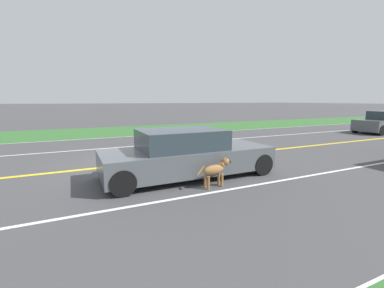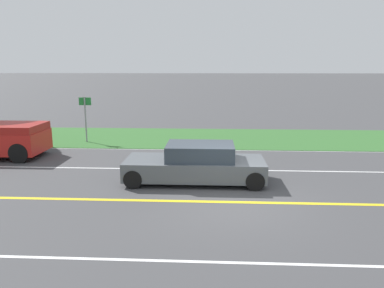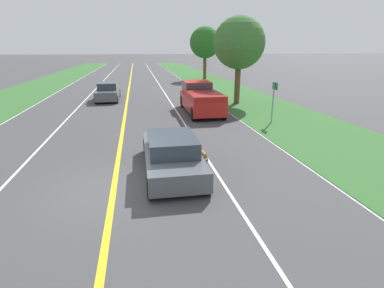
{
  "view_description": "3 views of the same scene",
  "coord_description": "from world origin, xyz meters",
  "px_view_note": "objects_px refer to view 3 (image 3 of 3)",
  "views": [
    {
      "loc": [
        8.52,
        -1.76,
        2.14
      ],
      "look_at": [
        2.1,
        1.25,
        0.94
      ],
      "focal_mm": 24.0,
      "sensor_mm": 36.0,
      "label": 1
    },
    {
      "loc": [
        -10.54,
        0.61,
        3.96
      ],
      "look_at": [
        2.51,
        1.3,
        1.23
      ],
      "focal_mm": 35.0,
      "sensor_mm": 36.0,
      "label": 2
    },
    {
      "loc": [
        0.91,
        -8.83,
        4.24
      ],
      "look_at": [
        2.8,
        1.61,
        0.81
      ],
      "focal_mm": 28.0,
      "sensor_mm": 36.0,
      "label": 3
    }
  ],
  "objects_px": {
    "oncoming_car": "(108,92)",
    "street_sign": "(274,97)",
    "ego_car": "(172,154)",
    "roadside_tree_right_far": "(205,43)",
    "roadside_tree_right_near": "(239,43)",
    "pickup_truck": "(200,98)",
    "dog": "(202,154)"
  },
  "relations": [
    {
      "from": "dog",
      "to": "roadside_tree_right_near",
      "type": "height_order",
      "value": "roadside_tree_right_near"
    },
    {
      "from": "roadside_tree_right_far",
      "to": "oncoming_car",
      "type": "bearing_deg",
      "value": -127.43
    },
    {
      "from": "roadside_tree_right_near",
      "to": "street_sign",
      "type": "xyz_separation_m",
      "value": [
        -0.0,
        -6.51,
        -3.01
      ]
    },
    {
      "from": "roadside_tree_right_far",
      "to": "street_sign",
      "type": "height_order",
      "value": "roadside_tree_right_far"
    },
    {
      "from": "ego_car",
      "to": "pickup_truck",
      "type": "height_order",
      "value": "pickup_truck"
    },
    {
      "from": "ego_car",
      "to": "dog",
      "type": "bearing_deg",
      "value": 14.72
    },
    {
      "from": "oncoming_car",
      "to": "street_sign",
      "type": "height_order",
      "value": "street_sign"
    },
    {
      "from": "dog",
      "to": "roadside_tree_right_far",
      "type": "height_order",
      "value": "roadside_tree_right_far"
    },
    {
      "from": "dog",
      "to": "roadside_tree_right_far",
      "type": "bearing_deg",
      "value": 69.65
    },
    {
      "from": "oncoming_car",
      "to": "roadside_tree_right_near",
      "type": "relative_size",
      "value": 0.67
    },
    {
      "from": "dog",
      "to": "street_sign",
      "type": "relative_size",
      "value": 0.45
    },
    {
      "from": "pickup_truck",
      "to": "roadside_tree_right_near",
      "type": "distance_m",
      "value": 5.63
    },
    {
      "from": "pickup_truck",
      "to": "oncoming_car",
      "type": "distance_m",
      "value": 9.15
    },
    {
      "from": "ego_car",
      "to": "pickup_truck",
      "type": "xyz_separation_m",
      "value": [
        3.11,
        9.92,
        0.36
      ]
    },
    {
      "from": "pickup_truck",
      "to": "roadside_tree_right_far",
      "type": "bearing_deg",
      "value": 76.68
    },
    {
      "from": "ego_car",
      "to": "roadside_tree_right_near",
      "type": "relative_size",
      "value": 0.74
    },
    {
      "from": "roadside_tree_right_near",
      "to": "roadside_tree_right_far",
      "type": "distance_m",
      "value": 19.08
    },
    {
      "from": "oncoming_car",
      "to": "roadside_tree_right_far",
      "type": "relative_size",
      "value": 0.63
    },
    {
      "from": "pickup_truck",
      "to": "roadside_tree_right_far",
      "type": "distance_m",
      "value": 22.6
    },
    {
      "from": "pickup_truck",
      "to": "roadside_tree_right_far",
      "type": "height_order",
      "value": "roadside_tree_right_far"
    },
    {
      "from": "dog",
      "to": "oncoming_car",
      "type": "height_order",
      "value": "oncoming_car"
    },
    {
      "from": "oncoming_car",
      "to": "roadside_tree_right_far",
      "type": "distance_m",
      "value": 19.82
    },
    {
      "from": "street_sign",
      "to": "oncoming_car",
      "type": "bearing_deg",
      "value": 134.96
    },
    {
      "from": "ego_car",
      "to": "street_sign",
      "type": "relative_size",
      "value": 1.99
    },
    {
      "from": "street_sign",
      "to": "roadside_tree_right_near",
      "type": "bearing_deg",
      "value": 89.96
    },
    {
      "from": "dog",
      "to": "roadside_tree_right_near",
      "type": "distance_m",
      "value": 14.02
    },
    {
      "from": "roadside_tree_right_near",
      "to": "street_sign",
      "type": "relative_size",
      "value": 2.7
    },
    {
      "from": "ego_car",
      "to": "roadside_tree_right_far",
      "type": "distance_m",
      "value": 32.92
    },
    {
      "from": "roadside_tree_right_near",
      "to": "ego_car",
      "type": "bearing_deg",
      "value": -117.65
    },
    {
      "from": "dog",
      "to": "oncoming_car",
      "type": "bearing_deg",
      "value": 98.88
    },
    {
      "from": "ego_car",
      "to": "roadside_tree_right_far",
      "type": "relative_size",
      "value": 0.69
    },
    {
      "from": "ego_car",
      "to": "street_sign",
      "type": "height_order",
      "value": "street_sign"
    }
  ]
}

